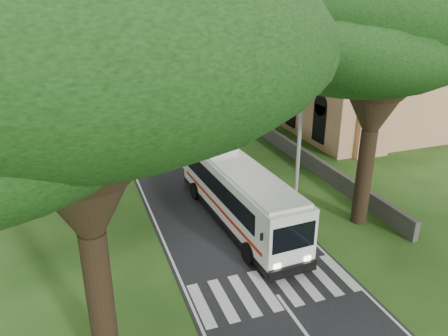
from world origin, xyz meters
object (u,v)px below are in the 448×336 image
object	(u,v)px
pole_far	(161,55)
pole_mid	(203,80)
distant_car_a	(113,103)
distant_car_c	(116,65)
distant_car_b	(112,79)
church	(333,73)
pole_near	(299,137)
pedestrian	(112,169)
coach_bus	(238,191)

from	to	relation	value
pole_far	pole_mid	bearing A→B (deg)	-90.00
pole_mid	distant_car_a	size ratio (longest dim) A/B	2.00
distant_car_c	distant_car_b	bearing A→B (deg)	94.80
church	pole_far	xyz separation A→B (m)	(-12.36, 24.45, -0.73)
church	pole_mid	size ratio (longest dim) A/B	3.00
church	distant_car_b	distance (m)	33.80
pole_near	pole_far	size ratio (longest dim) A/B	1.00
church	distant_car_b	xyz separation A→B (m)	(-19.26, 27.45, -4.28)
church	pedestrian	size ratio (longest dim) A/B	13.04
pole_mid	pedestrian	xyz separation A→B (m)	(-10.93, -13.01, -3.26)
distant_car_a	pole_near	bearing A→B (deg)	119.60
distant_car_a	distant_car_b	distance (m)	15.36
pole_near	pedestrian	bearing A→B (deg)	147.37
pole_mid	pedestrian	world-z (taller)	pole_mid
pole_near	pole_mid	world-z (taller)	same
pedestrian	distant_car_a	bearing A→B (deg)	-6.39
church	pole_mid	world-z (taller)	church
distant_car_c	pedestrian	xyz separation A→B (m)	(-6.23, -49.11, 0.26)
distant_car_a	pole_far	bearing A→B (deg)	-112.14
pole_mid	pole_far	xyz separation A→B (m)	(0.00, 20.00, 0.00)
pole_far	coach_bus	world-z (taller)	pole_far
pole_mid	distant_car_c	world-z (taller)	pole_mid
church	pole_near	bearing A→B (deg)	-128.50
distant_car_b	pole_near	bearing A→B (deg)	-86.14
pole_mid	distant_car_b	world-z (taller)	pole_mid
coach_bus	distant_car_c	size ratio (longest dim) A/B	2.84
coach_bus	distant_car_a	distance (m)	29.54
pole_far	distant_car_c	world-z (taller)	pole_far
pole_far	distant_car_c	size ratio (longest dim) A/B	1.85
pole_mid	pole_far	size ratio (longest dim) A/B	1.00
pole_near	pole_far	xyz separation A→B (m)	(0.00, 40.00, 0.00)
coach_bus	distant_car_b	bearing A→B (deg)	89.66
coach_bus	pedestrian	distance (m)	10.62
pole_mid	church	bearing A→B (deg)	-19.81
distant_car_c	church	bearing A→B (deg)	127.12
pole_near	pole_mid	bearing A→B (deg)	90.00
pole_near	pole_mid	xyz separation A→B (m)	(0.00, 20.00, 0.00)
distant_car_b	coach_bus	bearing A→B (deg)	-92.44
pole_mid	distant_car_c	bearing A→B (deg)	97.42
distant_car_a	pedestrian	bearing A→B (deg)	95.88
church	distant_car_c	size ratio (longest dim) A/B	5.55
church	pole_mid	bearing A→B (deg)	160.19
coach_bus	distant_car_a	size ratio (longest dim) A/B	3.07
coach_bus	distant_car_c	distance (m)	57.67
pole_far	coach_bus	xyz separation A→B (m)	(-4.70, -41.55, -2.25)
pole_near	distant_car_a	world-z (taller)	pole_near
distant_car_a	distant_car_b	world-z (taller)	distant_car_a
pedestrian	church	bearing A→B (deg)	-69.55
pole_far	pedestrian	world-z (taller)	pole_far
church	pedestrian	bearing A→B (deg)	-159.84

